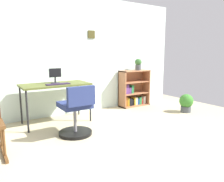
{
  "coord_description": "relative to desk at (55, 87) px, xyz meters",
  "views": [
    {
      "loc": [
        -1.8,
        -2.15,
        1.27
      ],
      "look_at": [
        0.31,
        1.13,
        0.59
      ],
      "focal_mm": 35.02,
      "sensor_mm": 36.0,
      "label": 1
    }
  ],
  "objects": [
    {
      "name": "potted_plant_on_shelf",
      "position": [
        2.1,
        0.23,
        0.33
      ],
      "size": [
        0.16,
        0.16,
        0.27
      ],
      "color": "#474C51",
      "rests_on": "bookshelf_low"
    },
    {
      "name": "desk",
      "position": [
        0.0,
        0.0,
        0.0
      ],
      "size": [
        1.2,
        0.61,
        0.72
      ],
      "color": "#4D5322",
      "rests_on": "ground_plane"
    },
    {
      "name": "monitor",
      "position": [
        0.03,
        0.07,
        0.19
      ],
      "size": [
        0.22,
        0.16,
        0.27
      ],
      "color": "#262628",
      "rests_on": "desk"
    },
    {
      "name": "bookshelf_low",
      "position": [
        1.99,
        0.28,
        -0.29
      ],
      "size": [
        0.75,
        0.3,
        0.86
      ],
      "color": "#9F6441",
      "rests_on": "ground_plane"
    },
    {
      "name": "potted_plant_floor",
      "position": [
        2.6,
        -0.82,
        -0.46
      ],
      "size": [
        0.3,
        0.3,
        0.39
      ],
      "color": "#474C51",
      "rests_on": "ground_plane"
    },
    {
      "name": "keyboard",
      "position": [
        0.01,
        -0.13,
        0.06
      ],
      "size": [
        0.41,
        0.13,
        0.02
      ],
      "primitive_type": "cube",
      "color": "#281B35",
      "rests_on": "desk"
    },
    {
      "name": "wall_back",
      "position": [
        0.56,
        0.48,
        0.54
      ],
      "size": [
        5.2,
        0.12,
        2.43
      ],
      "color": "silver",
      "rests_on": "ground_plane"
    },
    {
      "name": "office_chair",
      "position": [
        0.05,
        -0.8,
        -0.32
      ],
      "size": [
        0.52,
        0.55,
        0.8
      ],
      "color": "black",
      "rests_on": "ground_plane"
    },
    {
      "name": "ground_plane",
      "position": [
        0.56,
        -1.67,
        -0.67
      ],
      "size": [
        6.24,
        6.24,
        0.0
      ],
      "primitive_type": "plane",
      "color": "tan"
    }
  ]
}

